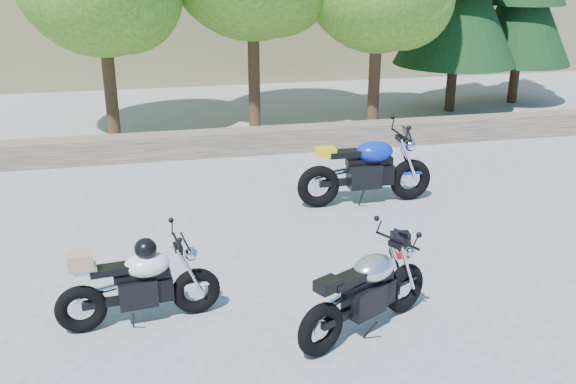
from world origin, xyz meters
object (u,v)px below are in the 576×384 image
at_px(silver_bike, 366,293).
at_px(blue_bike, 367,171).
at_px(backpack, 400,245).
at_px(white_bike, 138,283).

bearing_deg(silver_bike, blue_bike, 42.78).
bearing_deg(blue_bike, silver_bike, -108.91).
height_order(silver_bike, backpack, silver_bike).
xyz_separation_m(silver_bike, backpack, (1.09, 1.72, -0.31)).
relative_size(white_bike, blue_bike, 0.79).
relative_size(silver_bike, white_bike, 0.96).
distance_m(silver_bike, white_bike, 2.56).
relative_size(silver_bike, backpack, 5.15).
bearing_deg(backpack, silver_bike, -115.00).
height_order(silver_bike, white_bike, white_bike).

